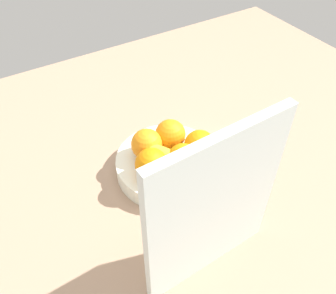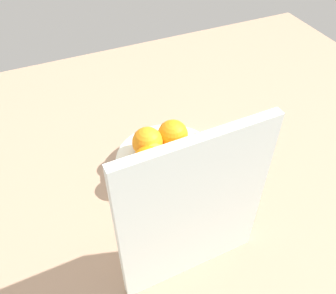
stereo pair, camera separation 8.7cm
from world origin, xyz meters
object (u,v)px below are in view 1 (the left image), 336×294
object	(u,v)px
orange_back_left	(183,160)
orange_back_right	(200,145)
orange_center	(152,165)
banana_bunch	(162,159)
orange_front_left	(170,134)
cutting_board	(214,209)
orange_front_right	(147,144)
fruit_bowl	(168,164)

from	to	relation	value
orange_back_left	orange_back_right	size ratio (longest dim) A/B	1.00
orange_center	orange_back_right	distance (cm)	13.29
orange_back_right	banana_bunch	xyz separation A→B (cm)	(9.91, -1.66, -0.83)
orange_front_left	banana_bunch	xyz separation A→B (cm)	(5.88, 5.57, -0.83)
orange_back_left	orange_front_left	bearing A→B (deg)	-102.71
orange_back_right	banana_bunch	bearing A→B (deg)	-9.51
orange_center	banana_bunch	distance (cm)	3.72
cutting_board	banana_bunch	bearing A→B (deg)	-100.31
orange_front_left	orange_center	size ratio (longest dim) A/B	1.00
cutting_board	orange_front_left	bearing A→B (deg)	-109.54
orange_front_left	orange_front_right	world-z (taller)	same
fruit_bowl	orange_back_right	bearing A→B (deg)	153.06
orange_front_left	orange_back_right	bearing A→B (deg)	119.14
orange_front_right	orange_back_right	world-z (taller)	same
orange_front_left	orange_front_right	size ratio (longest dim) A/B	1.00
orange_front_left	orange_back_left	bearing A→B (deg)	77.29
fruit_bowl	banana_bunch	bearing A→B (deg)	32.88
orange_front_left	cutting_board	distance (cm)	32.66
orange_back_left	banana_bunch	distance (cm)	5.29
orange_back_left	banana_bunch	xyz separation A→B (cm)	(3.82, -3.57, -0.83)
orange_front_right	orange_front_left	bearing A→B (deg)	-179.76
orange_front_left	orange_front_right	xyz separation A→B (cm)	(6.89, 0.03, 0.00)
orange_back_right	banana_bunch	world-z (taller)	orange_back_right
orange_front_left	banana_bunch	distance (cm)	8.14
orange_front_right	orange_back_left	distance (cm)	10.31
orange_front_left	orange_back_left	xyz separation A→B (cm)	(2.06, 9.14, 0.00)
orange_back_left	cutting_board	bearing A→B (deg)	70.36
orange_center	orange_back_left	size ratio (longest dim) A/B	1.00
fruit_bowl	cutting_board	size ratio (longest dim) A/B	0.74
orange_front_right	orange_back_right	distance (cm)	13.08
banana_bunch	orange_back_right	bearing A→B (deg)	170.49
orange_front_right	orange_back_right	bearing A→B (deg)	146.60
orange_front_right	cutting_board	distance (cm)	31.34
orange_front_right	orange_back_left	xyz separation A→B (cm)	(-4.83, 9.11, 0.00)
cutting_board	fruit_bowl	bearing A→B (deg)	-105.91
orange_front_left	cutting_board	bearing A→B (deg)	72.44
orange_back_left	cutting_board	world-z (taller)	cutting_board
orange_front_left	banana_bunch	size ratio (longest dim) A/B	0.45
fruit_bowl	orange_back_right	distance (cm)	9.98
banana_bunch	orange_front_left	bearing A→B (deg)	-136.53
fruit_bowl	orange_center	xyz separation A→B (cm)	(6.30, 3.23, 6.18)
orange_front_left	orange_back_left	distance (cm)	9.37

